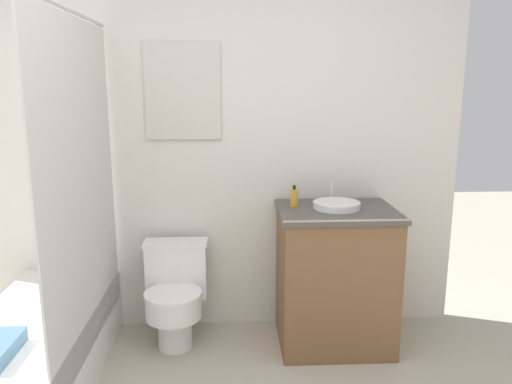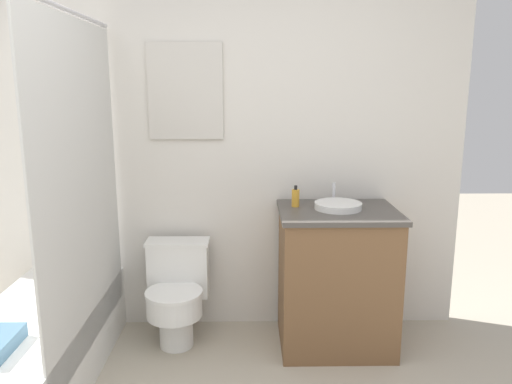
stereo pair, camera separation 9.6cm
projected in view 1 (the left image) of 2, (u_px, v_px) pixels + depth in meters
wall_back at (202, 142)px, 3.24m from camera, size 3.38×0.07×2.50m
shower_area at (40, 339)px, 2.70m from camera, size 0.62×1.37×1.98m
toilet at (175, 292)px, 3.15m from camera, size 0.41×0.49×0.64m
vanity at (335, 277)px, 3.13m from camera, size 0.72×0.58×0.88m
sink at (336, 205)px, 3.05m from camera, size 0.29×0.32×0.13m
soap_bottle at (294, 197)px, 3.09m from camera, size 0.05×0.05×0.13m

